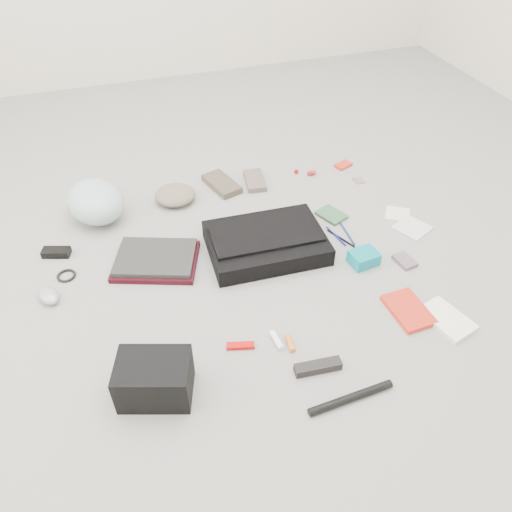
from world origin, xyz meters
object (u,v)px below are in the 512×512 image
object	(u,v)px
laptop	(155,257)
accordion_wallet	(364,258)
book_red	(408,310)
messenger_bag	(266,243)
camera_bag	(154,379)
bike_helmet	(95,202)

from	to	relation	value
laptop	accordion_wallet	world-z (taller)	accordion_wallet
laptop	accordion_wallet	size ratio (longest dim) A/B	2.85
book_red	accordion_wallet	size ratio (longest dim) A/B	1.73
messenger_bag	camera_bag	bearing A→B (deg)	-132.89
camera_bag	book_red	world-z (taller)	camera_bag
book_red	messenger_bag	bearing A→B (deg)	125.31
laptop	bike_helmet	xyz separation A→B (m)	(-0.19, 0.38, 0.05)
bike_helmet	book_red	world-z (taller)	bike_helmet
laptop	camera_bag	xyz separation A→B (m)	(-0.10, -0.59, 0.04)
messenger_bag	bike_helmet	distance (m)	0.77
messenger_bag	book_red	xyz separation A→B (m)	(0.37, -0.48, -0.03)
laptop	book_red	world-z (taller)	laptop
messenger_bag	book_red	bearing A→B (deg)	-49.78
bike_helmet	accordion_wallet	bearing A→B (deg)	-53.35
book_red	bike_helmet	bearing A→B (deg)	135.00
messenger_bag	bike_helmet	size ratio (longest dim) A/B	1.62
bike_helmet	camera_bag	bearing A→B (deg)	-104.84
messenger_bag	bike_helmet	bearing A→B (deg)	147.57
messenger_bag	camera_bag	xyz separation A→B (m)	(-0.54, -0.53, 0.03)
laptop	camera_bag	world-z (taller)	camera_bag
messenger_bag	laptop	bearing A→B (deg)	174.72
camera_bag	accordion_wallet	xyz separation A→B (m)	(0.88, 0.34, -0.04)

